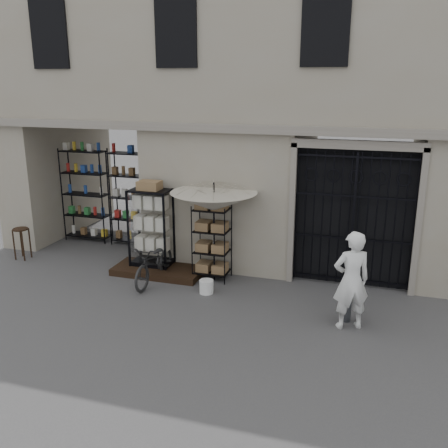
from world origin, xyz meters
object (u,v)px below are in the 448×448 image
(wire_rack, at_px, (212,243))
(shopkeeper, at_px, (348,327))
(display_cabinet, at_px, (151,231))
(bicycle, at_px, (155,282))
(white_bucket, at_px, (206,287))
(steel_bollard, at_px, (347,298))
(wooden_stool, at_px, (22,243))
(market_umbrella, at_px, (214,196))

(wire_rack, bearing_deg, shopkeeper, -13.79)
(display_cabinet, height_order, bicycle, display_cabinet)
(white_bucket, bearing_deg, steel_bollard, -8.40)
(steel_bollard, height_order, shopkeeper, steel_bollard)
(display_cabinet, xyz_separation_m, wire_rack, (1.45, -0.05, -0.11))
(wooden_stool, bearing_deg, shopkeeper, -9.19)
(wooden_stool, bearing_deg, steel_bollard, -7.58)
(market_umbrella, xyz_separation_m, shopkeeper, (2.94, -1.36, -1.87))
(wooden_stool, distance_m, shopkeeper, 7.95)
(shopkeeper, bearing_deg, wire_rack, -49.65)
(wire_rack, bearing_deg, steel_bollard, -10.44)
(steel_bollard, bearing_deg, market_umbrella, 158.65)
(display_cabinet, relative_size, wooden_stool, 2.45)
(display_cabinet, distance_m, steel_bollard, 4.62)
(display_cabinet, bearing_deg, market_umbrella, -17.34)
(wire_rack, height_order, steel_bollard, wire_rack)
(bicycle, xyz_separation_m, wooden_stool, (-3.71, 0.39, 0.41))
(market_umbrella, distance_m, bicycle, 2.27)
(display_cabinet, distance_m, bicycle, 1.17)
(shopkeeper, bearing_deg, steel_bollard, -102.03)
(display_cabinet, height_order, white_bucket, display_cabinet)
(bicycle, distance_m, shopkeeper, 4.22)
(market_umbrella, distance_m, shopkeeper, 3.75)
(shopkeeper, bearing_deg, display_cabinet, -42.53)
(white_bucket, bearing_deg, shopkeeper, -12.71)
(wire_rack, distance_m, white_bucket, 1.05)
(white_bucket, relative_size, shopkeeper, 0.16)
(bicycle, height_order, wooden_stool, bicycle)
(market_umbrella, relative_size, white_bucket, 8.97)
(white_bucket, height_order, steel_bollard, steel_bollard)
(market_umbrella, bearing_deg, steel_bollard, -21.35)
(steel_bollard, relative_size, shopkeeper, 0.50)
(white_bucket, height_order, bicycle, bicycle)
(bicycle, bearing_deg, white_bucket, -8.39)
(wooden_stool, distance_m, steel_bollard, 7.85)
(bicycle, relative_size, wooden_stool, 2.21)
(market_umbrella, bearing_deg, display_cabinet, 175.48)
(wire_rack, relative_size, white_bucket, 5.77)
(wooden_stool, bearing_deg, bicycle, -6.08)
(display_cabinet, relative_size, wire_rack, 1.13)
(market_umbrella, relative_size, wooden_stool, 3.38)
(display_cabinet, bearing_deg, wire_rack, -14.62)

